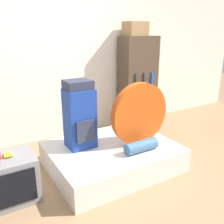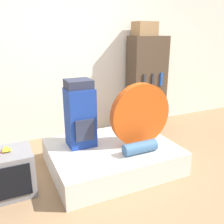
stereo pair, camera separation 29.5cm
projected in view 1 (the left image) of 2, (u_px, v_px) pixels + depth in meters
The scene contains 10 objects.
ground_plane at pixel (124, 189), 2.80m from camera, with size 16.00×16.00×0.00m, color #997551.
wall_back at pixel (61, 57), 3.88m from camera, with size 8.00×0.05×2.60m.
bed at pixel (112, 156), 3.22m from camera, with size 1.55×1.21×0.30m.
backpack at pixel (80, 115), 3.04m from camera, with size 0.33×0.33×0.84m.
tent_bag at pixel (139, 114), 3.14m from camera, with size 0.79×0.10×0.79m.
sleeping_roll at pixel (141, 146), 3.00m from camera, with size 0.43×0.14×0.14m.
television at pixel (9, 179), 2.55m from camera, with size 0.54×0.46×0.48m.
banana_bunch at pixel (8, 154), 2.52m from camera, with size 0.11×0.14×0.04m.
bookshelf at pixel (138, 83), 4.46m from camera, with size 0.64×0.38×1.61m.
cardboard_box at pixel (135, 29), 4.17m from camera, with size 0.36×0.29×0.23m.
Camera 1 is at (-1.35, -1.98, 1.69)m, focal length 40.00 mm.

